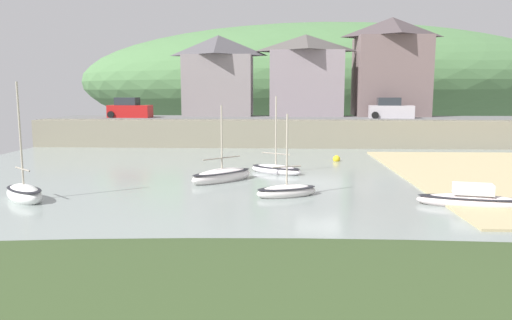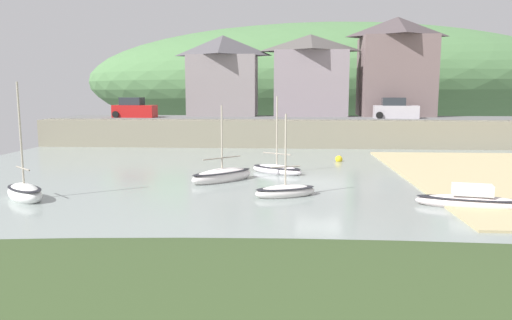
% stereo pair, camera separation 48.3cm
% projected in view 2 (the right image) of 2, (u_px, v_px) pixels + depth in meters
% --- Properties ---
extents(ground, '(48.00, 41.00, 0.61)m').
position_uv_depth(ground, '(378.00, 231.00, 16.56)').
color(ground, gray).
extents(quay_seawall, '(48.00, 9.40, 2.40)m').
position_uv_depth(quay_seawall, '(306.00, 131.00, 43.21)').
color(quay_seawall, gray).
rests_on(quay_seawall, ground).
extents(hillside_backdrop, '(80.00, 44.00, 18.43)m').
position_uv_depth(hillside_backdrop, '(331.00, 82.00, 79.40)').
color(hillside_backdrop, '#4B7645').
rests_on(hillside_backdrop, ground).
extents(waterfront_building_left, '(7.30, 5.61, 8.31)m').
position_uv_depth(waterfront_building_left, '(223.00, 75.00, 50.59)').
color(waterfront_building_left, gray).
rests_on(waterfront_building_left, ground).
extents(waterfront_building_centre, '(7.72, 5.55, 8.35)m').
position_uv_depth(waterfront_building_centre, '(310.00, 75.00, 50.03)').
color(waterfront_building_centre, gray).
rests_on(waterfront_building_centre, ground).
extents(waterfront_building_right, '(7.50, 5.76, 10.02)m').
position_uv_depth(waterfront_building_right, '(396.00, 66.00, 49.37)').
color(waterfront_building_right, '#715E5D').
rests_on(waterfront_building_right, ground).
extents(sailboat_nearest_shore, '(3.21, 2.19, 4.06)m').
position_uv_depth(sailboat_nearest_shore, '(285.00, 191.00, 22.82)').
color(sailboat_nearest_shore, silver).
rests_on(sailboat_nearest_shore, ground).
extents(dinghy_open_wooden, '(2.89, 2.76, 5.59)m').
position_uv_depth(dinghy_open_wooden, '(25.00, 193.00, 22.09)').
color(dinghy_open_wooden, white).
rests_on(dinghy_open_wooden, ground).
extents(fishing_boat_green, '(4.72, 2.07, 1.16)m').
position_uv_depth(fishing_boat_green, '(472.00, 201.00, 20.59)').
color(fishing_boat_green, silver).
rests_on(fishing_boat_green, ground).
extents(sailboat_far_left, '(3.52, 2.80, 4.80)m').
position_uv_depth(sailboat_far_left, '(277.00, 169.00, 29.24)').
color(sailboat_far_left, white).
rests_on(sailboat_far_left, ground).
extents(sailboat_white_hull, '(3.67, 3.63, 4.39)m').
position_uv_depth(sailboat_white_hull, '(222.00, 176.00, 26.65)').
color(sailboat_white_hull, white).
rests_on(sailboat_white_hull, ground).
extents(parked_car_near_slipway, '(4.21, 1.99, 1.95)m').
position_uv_depth(parked_car_near_slipway, '(134.00, 109.00, 47.14)').
color(parked_car_near_slipway, '#B41A19').
rests_on(parked_car_near_slipway, ground).
extents(parked_car_by_wall, '(4.23, 2.06, 1.95)m').
position_uv_depth(parked_car_by_wall, '(395.00, 110.00, 45.59)').
color(parked_car_by_wall, '#BAB4BB').
rests_on(parked_car_by_wall, ground).
extents(mooring_buoy, '(0.52, 0.52, 0.52)m').
position_uv_depth(mooring_buoy, '(339.00, 159.00, 34.18)').
color(mooring_buoy, yellow).
rests_on(mooring_buoy, ground).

